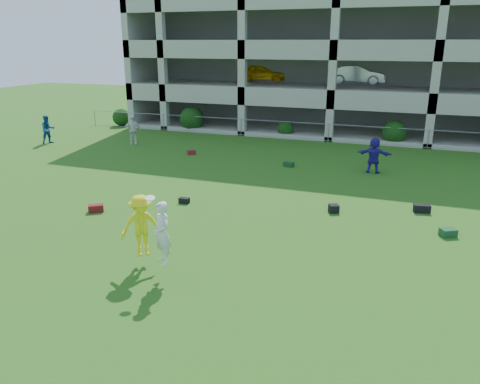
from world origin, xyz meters
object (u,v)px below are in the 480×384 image
at_px(crate_d, 334,208).
at_px(parking_garage, 352,44).
at_px(frisbee_contest, 146,227).
at_px(bystander_b, 132,130).
at_px(bystander_d, 374,155).
at_px(bystander_a, 48,129).

height_order(crate_d, parking_garage, parking_garage).
height_order(frisbee_contest, parking_garage, parking_garage).
distance_m(crate_d, frisbee_contest, 7.79).
bearing_deg(bystander_b, frisbee_contest, -85.01).
bearing_deg(frisbee_contest, bystander_d, 68.16).
distance_m(bystander_a, parking_garage, 23.14).
xyz_separation_m(bystander_a, parking_garage, (16.63, 15.26, 5.12)).
bearing_deg(bystander_d, crate_d, 84.41).
bearing_deg(bystander_d, bystander_b, -4.73).
bearing_deg(bystander_d, frisbee_contest, 70.60).
distance_m(frisbee_contest, parking_garage, 28.65).
relative_size(bystander_a, bystander_b, 0.99).
relative_size(crate_d, parking_garage, 0.01).
distance_m(bystander_a, frisbee_contest, 19.75).
bearing_deg(frisbee_contest, bystander_b, 123.77).
xyz_separation_m(bystander_d, parking_garage, (-3.39, 15.45, 5.13)).
distance_m(crate_d, parking_garage, 22.67).
height_order(bystander_a, parking_garage, parking_garage).
bearing_deg(crate_d, bystander_a, 161.25).
relative_size(bystander_b, crate_d, 5.14).
height_order(bystander_b, crate_d, bystander_b).
bearing_deg(parking_garage, bystander_b, -130.23).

